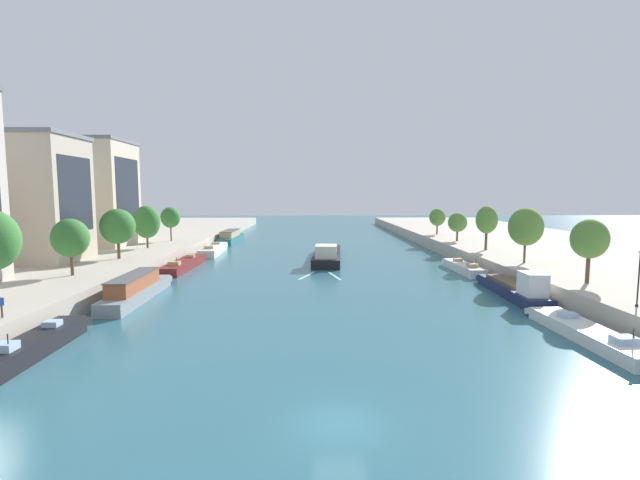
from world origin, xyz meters
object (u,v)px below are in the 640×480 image
at_px(moored_boat_right_gap_after, 463,267).
at_px(tree_right_second, 590,239).
at_px(tree_left_past_mid, 70,238).
at_px(tree_right_third, 437,217).
at_px(barge_midriver, 327,254).
at_px(moored_boat_right_lone, 587,333).
at_px(moored_boat_left_downstream, 214,249).
at_px(tree_left_third, 147,222).
at_px(person_on_quay, 0,305).
at_px(moored_boat_left_near, 231,237).
at_px(tree_left_end_of_row, 170,217).
at_px(moored_boat_left_lone, 36,344).
at_px(moored_boat_right_far, 515,288).
at_px(moored_boat_left_upstream, 184,264).
at_px(moored_boat_left_gap_after, 137,289).
at_px(tree_right_by_lamp, 458,222).
at_px(tree_left_far, 118,226).
at_px(lamppost_right_bank, 639,276).
at_px(tree_right_distant, 526,227).
at_px(tree_right_nearest, 487,220).

height_order(moored_boat_right_gap_after, tree_right_second, tree_right_second).
distance_m(tree_left_past_mid, tree_right_third, 69.33).
height_order(barge_midriver, moored_boat_right_lone, barge_midriver).
bearing_deg(moored_boat_left_downstream, tree_right_third, 16.46).
height_order(tree_left_third, person_on_quay, tree_left_third).
bearing_deg(moored_boat_left_near, moored_boat_right_lone, -60.32).
bearing_deg(moored_boat_right_gap_after, tree_left_end_of_row, 156.05).
bearing_deg(moored_boat_left_lone, barge_midriver, 63.22).
xyz_separation_m(moored_boat_left_near, moored_boat_right_far, (39.07, -53.67, -0.18)).
bearing_deg(moored_boat_right_far, moored_boat_left_upstream, 154.78).
bearing_deg(moored_boat_right_lone, moored_boat_right_gap_after, 88.85).
distance_m(moored_boat_left_gap_after, moored_boat_left_upstream, 19.01).
bearing_deg(moored_boat_right_lone, barge_midriver, 114.36).
bearing_deg(tree_right_by_lamp, moored_boat_right_lone, -97.15).
xyz_separation_m(tree_left_far, tree_left_end_of_row, (-0.13, 22.17, 0.00)).
bearing_deg(lamppost_right_bank, tree_right_by_lamp, 88.02).
bearing_deg(tree_right_third, moored_boat_left_gap_after, -132.33).
height_order(moored_boat_left_upstream, tree_right_distant, tree_right_distant).
relative_size(tree_left_past_mid, tree_left_end_of_row, 0.97).
bearing_deg(barge_midriver, moored_boat_right_lone, -65.64).
xyz_separation_m(tree_left_third, tree_right_nearest, (52.38, -3.59, 0.46)).
relative_size(moored_boat_right_far, lamppost_right_bank, 3.36).
bearing_deg(moored_boat_left_upstream, tree_right_nearest, 3.98).
bearing_deg(moored_boat_left_near, tree_right_nearest, -35.74).
height_order(tree_left_end_of_row, tree_right_third, tree_left_end_of_row).
distance_m(moored_boat_right_lone, tree_left_end_of_row, 67.50).
bearing_deg(moored_boat_right_gap_after, tree_left_past_mid, -163.48).
xyz_separation_m(barge_midriver, tree_right_distant, (23.84, -16.77, 5.65)).
height_order(moored_boat_left_upstream, person_on_quay, person_on_quay).
height_order(moored_boat_left_gap_after, moored_boat_right_lone, moored_boat_left_gap_after).
bearing_deg(tree_right_nearest, tree_left_third, 176.08).
distance_m(moored_boat_left_gap_after, tree_left_end_of_row, 37.36).
relative_size(moored_boat_left_gap_after, moored_boat_left_downstream, 1.03).
height_order(moored_boat_left_lone, moored_boat_right_far, moored_boat_right_far).
relative_size(tree_left_far, person_on_quay, 4.04).
bearing_deg(tree_left_end_of_row, moored_boat_right_far, -37.48).
bearing_deg(tree_right_third, tree_right_nearest, -89.87).
height_order(tree_right_nearest, tree_right_by_lamp, tree_right_nearest).
bearing_deg(tree_left_third, moored_boat_left_downstream, 49.68).
relative_size(moored_boat_left_downstream, tree_left_far, 2.28).
relative_size(moored_boat_right_gap_after, tree_left_end_of_row, 1.88).
bearing_deg(moored_boat_left_gap_after, tree_right_by_lamp, 38.63).
bearing_deg(moored_boat_left_gap_after, moored_boat_right_far, 0.66).
bearing_deg(moored_boat_left_upstream, moored_boat_right_far, -25.22).
bearing_deg(moored_boat_left_lone, tree_right_second, 15.15).
height_order(tree_right_nearest, tree_right_third, tree_right_nearest).
bearing_deg(moored_boat_right_lone, moored_boat_right_far, 86.74).
relative_size(tree_left_far, tree_right_nearest, 0.98).
relative_size(moored_boat_left_upstream, moored_boat_left_near, 0.93).
distance_m(moored_boat_left_gap_after, moored_boat_right_gap_after, 41.57).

